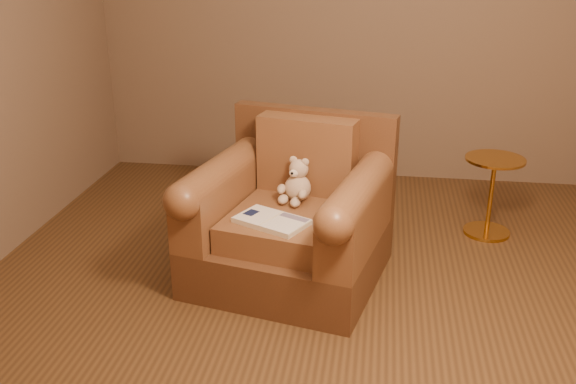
# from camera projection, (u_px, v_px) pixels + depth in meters

# --- Properties ---
(floor) EXTENTS (4.00, 4.00, 0.00)m
(floor) POSITION_uv_depth(u_px,v_px,m) (331.00, 300.00, 3.42)
(floor) COLOR #53371C
(floor) RESTS_ON ground
(armchair) EXTENTS (1.16, 1.12, 0.88)m
(armchair) POSITION_uv_depth(u_px,v_px,m) (292.00, 219.00, 3.58)
(armchair) COLOR #55331C
(armchair) RESTS_ON floor
(teddy_bear) EXTENTS (0.19, 0.22, 0.26)m
(teddy_bear) POSITION_uv_depth(u_px,v_px,m) (297.00, 185.00, 3.58)
(teddy_bear) COLOR #C7A98B
(teddy_bear) RESTS_ON armchair
(guidebook) EXTENTS (0.42, 0.36, 0.03)m
(guidebook) POSITION_uv_depth(u_px,v_px,m) (271.00, 221.00, 3.32)
(guidebook) COLOR beige
(guidebook) RESTS_ON armchair
(side_table) EXTENTS (0.37, 0.37, 0.52)m
(side_table) POSITION_uv_depth(u_px,v_px,m) (491.00, 194.00, 4.10)
(side_table) COLOR gold
(side_table) RESTS_ON floor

